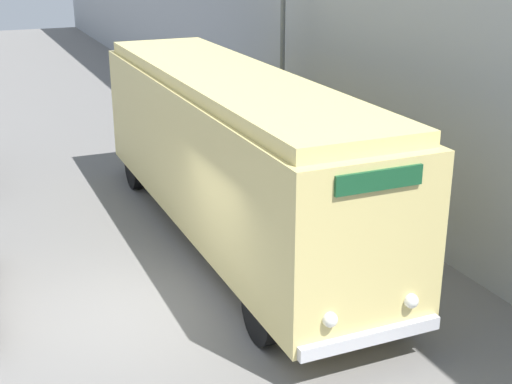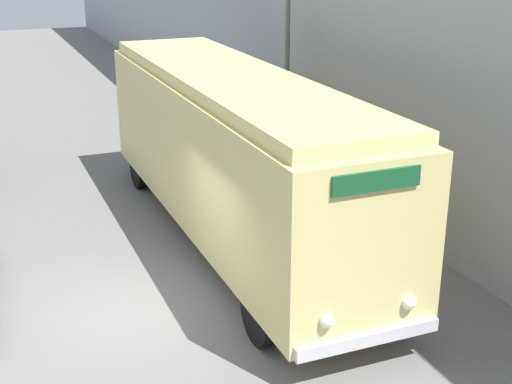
% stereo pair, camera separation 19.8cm
% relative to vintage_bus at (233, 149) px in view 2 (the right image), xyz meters
% --- Properties ---
extents(ground_plane, '(80.00, 80.00, 0.00)m').
position_rel_vintage_bus_xyz_m(ground_plane, '(-2.75, -2.32, -1.96)').
color(ground_plane, slate).
extents(vintage_bus, '(2.41, 10.79, 3.48)m').
position_rel_vintage_bus_xyz_m(vintage_bus, '(0.00, 0.00, 0.00)').
color(vintage_bus, black).
rests_on(vintage_bus, ground_plane).
extents(streetlamp, '(0.36, 0.36, 6.99)m').
position_rel_vintage_bus_xyz_m(streetlamp, '(2.64, 3.19, 2.52)').
color(streetlamp, '#595E60').
rests_on(streetlamp, ground_plane).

